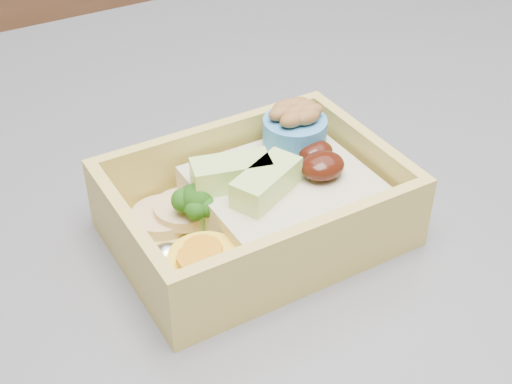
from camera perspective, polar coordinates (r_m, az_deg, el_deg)
bento_box at (r=0.47m, az=0.48°, el=-0.80°), size 0.18×0.13×0.07m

